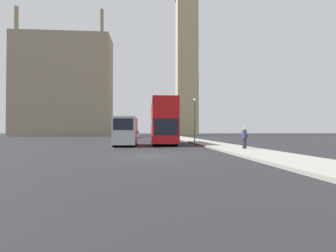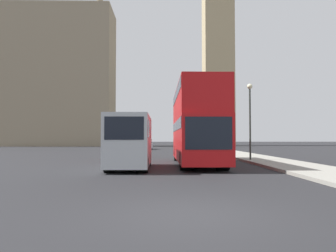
{
  "view_description": "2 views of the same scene",
  "coord_description": "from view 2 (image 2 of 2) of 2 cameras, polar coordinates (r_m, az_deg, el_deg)",
  "views": [
    {
      "loc": [
        -0.13,
        -15.42,
        1.45
      ],
      "look_at": [
        1.96,
        11.1,
        1.96
      ],
      "focal_mm": 28.0,
      "sensor_mm": 36.0,
      "label": 1
    },
    {
      "loc": [
        -0.6,
        -6.89,
        1.59
      ],
      "look_at": [
        -0.0,
        21.77,
        2.68
      ],
      "focal_mm": 35.0,
      "sensor_mm": 36.0,
      "label": 2
    }
  ],
  "objects": [
    {
      "name": "parked_sedan",
      "position": [
        48.09,
        -3.79,
        -3.26
      ],
      "size": [
        1.73,
        4.48,
        1.5
      ],
      "color": "silver",
      "rests_on": "ground_plane"
    },
    {
      "name": "street_lamp",
      "position": [
        23.06,
        14.08,
        2.9
      ],
      "size": [
        0.36,
        0.36,
        5.18
      ],
      "color": "#2D332D",
      "rests_on": "sidewalk_strip"
    },
    {
      "name": "ground_plane",
      "position": [
        7.1,
        3.82,
        -15.11
      ],
      "size": [
        300.0,
        300.0,
        0.0
      ],
      "primitive_type": "plane",
      "color": "black"
    },
    {
      "name": "white_van",
      "position": [
        17.22,
        -6.6,
        -2.55
      ],
      "size": [
        2.07,
        5.85,
        2.75
      ],
      "color": "#B2B7BC",
      "rests_on": "ground_plane"
    },
    {
      "name": "building_block_distant",
      "position": [
        74.02,
        -20.02,
        7.97
      ],
      "size": [
        26.74,
        10.04,
        35.17
      ],
      "color": "gray",
      "rests_on": "ground_plane"
    },
    {
      "name": "red_double_decker_bus",
      "position": [
        20.02,
        4.97,
        0.67
      ],
      "size": [
        2.48,
        10.28,
        4.66
      ],
      "color": "#B71114",
      "rests_on": "ground_plane"
    }
  ]
}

